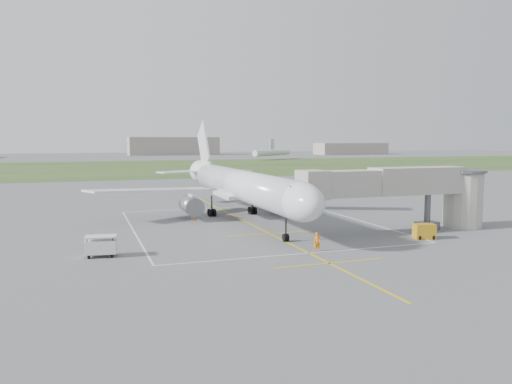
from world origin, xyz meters
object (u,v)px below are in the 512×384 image
object	(u,v)px
gpu_unit	(424,231)
baggage_cart	(101,246)
ramp_worker_nose	(317,242)
airliner	(240,185)
jet_bridge	(411,189)
ramp_worker_wing	(193,213)

from	to	relation	value
gpu_unit	baggage_cart	xyz separation A→B (m)	(-32.14, 2.73, 0.18)
ramp_worker_nose	airliner	bearing A→B (deg)	102.36
airliner	jet_bridge	bearing A→B (deg)	-42.19
airliner	gpu_unit	size ratio (longest dim) A/B	19.86
jet_bridge	ramp_worker_wing	world-z (taller)	jet_bridge
ramp_worker_nose	ramp_worker_wing	distance (m)	22.71
airliner	gpu_unit	distance (m)	23.73
gpu_unit	jet_bridge	bearing A→B (deg)	85.62
gpu_unit	baggage_cart	size ratio (longest dim) A/B	0.82
baggage_cart	ramp_worker_wing	size ratio (longest dim) A/B	1.57
ramp_worker_nose	ramp_worker_wing	bearing A→B (deg)	117.51
airliner	jet_bridge	xyz separation A→B (m)	(15.72, -14.25, 0.35)
gpu_unit	airliner	bearing A→B (deg)	141.92
gpu_unit	baggage_cart	distance (m)	32.26
gpu_unit	ramp_worker_nose	xyz separation A→B (m)	(-13.16, -1.62, 0.11)
jet_bridge	gpu_unit	size ratio (longest dim) A/B	9.94
jet_bridge	ramp_worker_nose	world-z (taller)	jet_bridge
gpu_unit	ramp_worker_nose	size ratio (longest dim) A/B	1.34
gpu_unit	ramp_worker_nose	world-z (taller)	ramp_worker_nose
airliner	jet_bridge	size ratio (longest dim) A/B	2.00
ramp_worker_wing	airliner	bearing A→B (deg)	-176.97
airliner	baggage_cart	world-z (taller)	airliner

